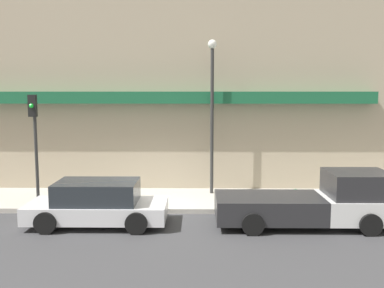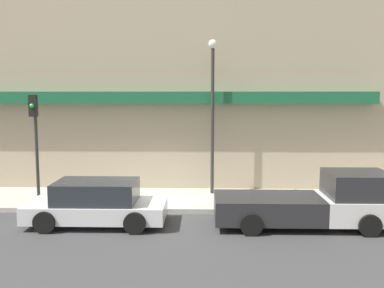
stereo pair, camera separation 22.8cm
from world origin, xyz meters
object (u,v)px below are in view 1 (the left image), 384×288
Objects in this scene: parked_car at (97,204)px; street_lamp at (212,100)px; traffic_light at (34,130)px; pickup_truck at (317,202)px; fire_hydrant at (296,198)px.

parked_car is 6.38m from street_lamp.
traffic_light is (-2.72, 1.94, 2.25)m from parked_car.
pickup_truck is 1.41× the size of traffic_light.
pickup_truck reaches higher than parked_car.
street_lamp is (3.88, 3.82, 3.32)m from parked_car.
traffic_light reaches higher than fire_hydrant.
fire_hydrant is 0.11× the size of street_lamp.
parked_car is 7.07m from fire_hydrant.
street_lamp is (-3.30, 3.82, 3.25)m from pickup_truck.
street_lamp reaches higher than fire_hydrant.
pickup_truck is 7.18m from parked_car.
parked_car is (-7.18, 0.00, -0.07)m from pickup_truck.
pickup_truck is 8.53× the size of fire_hydrant.
traffic_light is (-6.60, -1.88, -1.07)m from street_lamp.
fire_hydrant is 0.17× the size of traffic_light.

